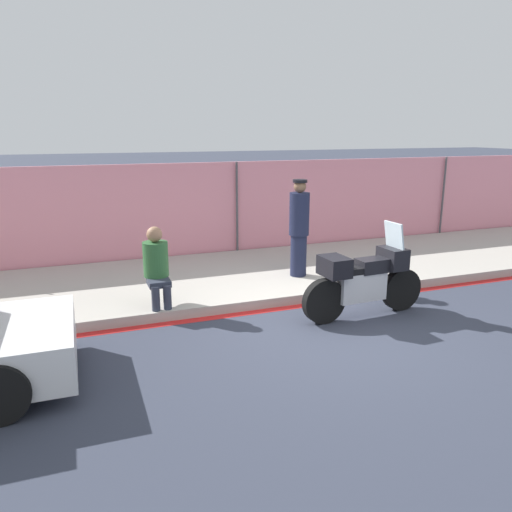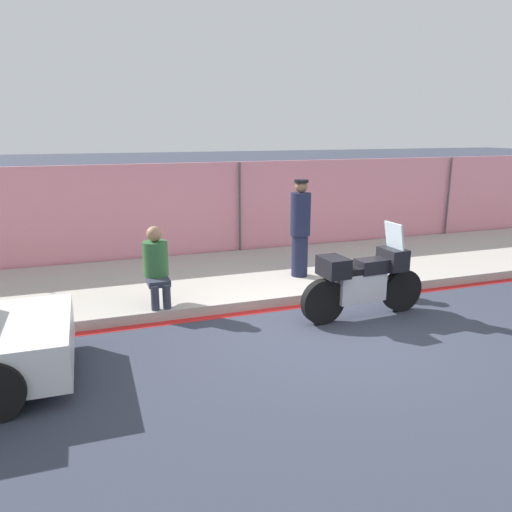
# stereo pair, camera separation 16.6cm
# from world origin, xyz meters

# --- Properties ---
(ground_plane) EXTENTS (120.00, 120.00, 0.00)m
(ground_plane) POSITION_xyz_m (0.00, 0.00, 0.00)
(ground_plane) COLOR #333847
(sidewalk) EXTENTS (43.67, 3.49, 0.17)m
(sidewalk) POSITION_xyz_m (0.00, 2.82, 0.08)
(sidewalk) COLOR #ADA89E
(sidewalk) RESTS_ON ground_plane
(curb_paint_stripe) EXTENTS (43.67, 0.18, 0.01)m
(curb_paint_stripe) POSITION_xyz_m (0.00, 0.99, 0.00)
(curb_paint_stripe) COLOR red
(curb_paint_stripe) RESTS_ON ground_plane
(storefront_fence) EXTENTS (41.48, 0.17, 2.22)m
(storefront_fence) POSITION_xyz_m (0.00, 4.66, 1.11)
(storefront_fence) COLOR pink
(storefront_fence) RESTS_ON ground_plane
(motorcycle) EXTENTS (2.20, 0.57, 1.51)m
(motorcycle) POSITION_xyz_m (0.68, 0.22, 0.61)
(motorcycle) COLOR black
(motorcycle) RESTS_ON ground_plane
(officer_standing) EXTENTS (0.38, 0.38, 1.86)m
(officer_standing) POSITION_xyz_m (0.46, 2.18, 1.12)
(officer_standing) COLOR #191E38
(officer_standing) RESTS_ON sidewalk
(person_seated_on_curb) EXTENTS (0.41, 0.67, 1.27)m
(person_seated_on_curb) POSITION_xyz_m (-2.38, 1.53, 0.86)
(person_seated_on_curb) COLOR #2D3342
(person_seated_on_curb) RESTS_ON sidewalk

